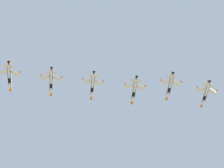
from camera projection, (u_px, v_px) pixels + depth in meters
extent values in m
cylinder|color=white|center=(10.00, 76.00, 155.15)|extent=(2.17, 12.06, 1.70)
cube|color=#383D47|center=(9.00, 76.00, 154.76)|extent=(1.85, 10.13, 0.45)
cone|color=orange|center=(10.00, 88.00, 159.19)|extent=(1.66, 2.46, 1.56)
cone|color=black|center=(9.00, 63.00, 151.32)|extent=(1.42, 1.65, 1.36)
ellipsoid|color=#192333|center=(10.00, 80.00, 157.17)|extent=(1.26, 3.24, 1.14)
cube|color=black|center=(9.00, 81.00, 155.70)|extent=(1.22, 2.24, 0.88)
cube|color=white|center=(4.00, 72.00, 154.02)|extent=(4.59, 3.76, 0.36)
cube|color=white|center=(15.00, 73.00, 154.19)|extent=(4.61, 3.54, 0.36)
cube|color=orange|center=(20.00, 72.00, 153.63)|extent=(1.21, 1.68, 0.26)
cube|color=white|center=(6.00, 66.00, 152.21)|extent=(2.71, 2.45, 0.24)
cube|color=white|center=(12.00, 67.00, 152.31)|extent=(2.65, 2.35, 0.24)
cube|color=orange|center=(10.00, 65.00, 153.92)|extent=(0.40, 2.61, 2.61)
cylinder|color=white|center=(51.00, 81.00, 158.58)|extent=(2.17, 12.06, 1.70)
cube|color=#383D47|center=(51.00, 82.00, 158.20)|extent=(1.85, 10.13, 0.45)
cone|color=orange|center=(51.00, 93.00, 162.63)|extent=(1.66, 2.46, 1.56)
cone|color=black|center=(52.00, 69.00, 154.76)|extent=(1.42, 1.65, 1.36)
ellipsoid|color=#192333|center=(52.00, 85.00, 160.60)|extent=(1.26, 3.24, 1.14)
cube|color=black|center=(51.00, 86.00, 159.14)|extent=(1.21, 2.24, 0.88)
cube|color=white|center=(46.00, 78.00, 157.45)|extent=(4.59, 3.76, 0.35)
cube|color=orange|center=(41.00, 75.00, 156.75)|extent=(1.29, 1.67, 0.26)
cube|color=white|center=(57.00, 79.00, 157.63)|extent=(4.61, 3.54, 0.35)
cube|color=orange|center=(62.00, 77.00, 157.07)|extent=(1.21, 1.68, 0.26)
cube|color=white|center=(48.00, 72.00, 155.64)|extent=(2.71, 2.45, 0.24)
cube|color=white|center=(55.00, 72.00, 155.75)|extent=(2.65, 2.35, 0.24)
cube|color=orange|center=(52.00, 70.00, 157.36)|extent=(0.40, 2.61, 2.61)
cylinder|color=white|center=(93.00, 85.00, 159.41)|extent=(2.17, 12.06, 1.70)
cube|color=#383D47|center=(93.00, 86.00, 159.02)|extent=(1.87, 10.13, 0.55)
cone|color=orange|center=(91.00, 97.00, 163.46)|extent=(1.66, 2.46, 1.56)
cone|color=black|center=(94.00, 73.00, 155.59)|extent=(1.42, 1.65, 1.36)
ellipsoid|color=#192333|center=(92.00, 89.00, 161.43)|extent=(1.33, 3.24, 1.21)
cube|color=black|center=(92.00, 90.00, 159.97)|extent=(1.27, 2.24, 0.95)
cube|color=white|center=(87.00, 81.00, 158.43)|extent=(4.58, 3.76, 0.64)
cube|color=orange|center=(83.00, 79.00, 157.84)|extent=(1.31, 1.67, 0.30)
cube|color=white|center=(98.00, 83.00, 158.31)|extent=(4.61, 3.54, 0.64)
cube|color=orange|center=(103.00, 82.00, 157.63)|extent=(1.22, 1.69, 0.30)
cube|color=white|center=(90.00, 75.00, 156.56)|extent=(2.71, 2.46, 0.39)
cube|color=white|center=(97.00, 76.00, 156.49)|extent=(2.65, 2.35, 0.39)
cube|color=orange|center=(94.00, 74.00, 158.18)|extent=(0.57, 2.62, 2.61)
cylinder|color=white|center=(134.00, 90.00, 159.28)|extent=(2.17, 12.06, 1.70)
cube|color=#383D47|center=(134.00, 90.00, 158.90)|extent=(1.85, 10.13, 0.43)
cone|color=orange|center=(132.00, 102.00, 163.33)|extent=(1.66, 2.46, 1.56)
cone|color=black|center=(136.00, 78.00, 155.46)|extent=(1.42, 1.65, 1.36)
ellipsoid|color=#192333|center=(133.00, 93.00, 161.30)|extent=(1.25, 3.24, 1.12)
cube|color=black|center=(134.00, 94.00, 159.84)|extent=(1.20, 2.24, 0.86)
cube|color=white|center=(129.00, 86.00, 158.12)|extent=(4.59, 3.76, 0.30)
cube|color=orange|center=(125.00, 84.00, 157.40)|extent=(1.29, 1.66, 0.25)
cube|color=white|center=(140.00, 87.00, 158.36)|extent=(4.61, 3.54, 0.30)
cube|color=orange|center=(145.00, 86.00, 157.82)|extent=(1.20, 1.68, 0.25)
cube|color=white|center=(133.00, 80.00, 156.33)|extent=(2.71, 2.45, 0.21)
cube|color=white|center=(139.00, 81.00, 156.46)|extent=(2.65, 2.34, 0.21)
cube|color=orange|center=(136.00, 79.00, 158.05)|extent=(0.36, 2.61, 2.60)
cylinder|color=white|center=(170.00, 86.00, 162.70)|extent=(2.17, 12.06, 1.70)
cube|color=#383D47|center=(170.00, 86.00, 162.32)|extent=(1.85, 10.13, 0.44)
cone|color=orange|center=(167.00, 97.00, 166.75)|extent=(1.66, 2.46, 1.56)
cone|color=black|center=(173.00, 74.00, 158.88)|extent=(1.42, 1.65, 1.36)
ellipsoid|color=#192333|center=(169.00, 89.00, 164.72)|extent=(1.26, 3.24, 1.13)
cube|color=black|center=(169.00, 90.00, 163.26)|extent=(1.21, 2.24, 0.87)
cube|color=white|center=(165.00, 82.00, 161.56)|extent=(4.59, 3.76, 0.32)
cube|color=orange|center=(161.00, 80.00, 160.84)|extent=(1.29, 1.66, 0.26)
cube|color=white|center=(176.00, 83.00, 161.76)|extent=(4.61, 3.54, 0.32)
cube|color=orange|center=(181.00, 82.00, 161.21)|extent=(1.20, 1.68, 0.26)
cube|color=white|center=(169.00, 76.00, 159.75)|extent=(2.71, 2.45, 0.23)
cube|color=white|center=(175.00, 77.00, 159.87)|extent=(2.65, 2.35, 0.23)
cube|color=orange|center=(172.00, 75.00, 161.47)|extent=(0.38, 2.61, 2.60)
cylinder|color=white|center=(206.00, 93.00, 164.89)|extent=(2.17, 12.06, 1.70)
cube|color=#383D47|center=(206.00, 94.00, 164.50)|extent=(1.86, 10.13, 0.50)
cone|color=orange|center=(202.00, 105.00, 168.93)|extent=(1.66, 2.46, 1.56)
cone|color=black|center=(209.00, 82.00, 161.06)|extent=(1.42, 1.65, 1.36)
ellipsoid|color=#192333|center=(204.00, 97.00, 166.91)|extent=(1.30, 3.24, 1.18)
cube|color=black|center=(205.00, 98.00, 165.44)|extent=(1.24, 2.24, 0.92)
cube|color=white|center=(201.00, 90.00, 163.83)|extent=(4.59, 3.76, 0.50)
cube|color=orange|center=(197.00, 88.00, 163.19)|extent=(1.30, 1.67, 0.28)
cube|color=white|center=(212.00, 91.00, 163.86)|extent=(4.61, 3.54, 0.50)
cube|color=orange|center=(217.00, 90.00, 163.23)|extent=(1.21, 1.69, 0.28)
cube|color=white|center=(205.00, 85.00, 161.99)|extent=(2.71, 2.46, 0.32)
cube|color=white|center=(212.00, 85.00, 162.00)|extent=(2.65, 2.35, 0.32)
cube|color=orange|center=(208.00, 83.00, 163.66)|extent=(0.49, 2.61, 2.61)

